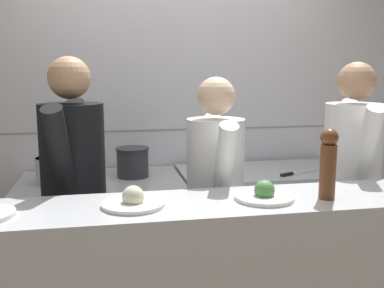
# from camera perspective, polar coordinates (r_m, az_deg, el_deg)

# --- Properties ---
(wall_back_tiled) EXTENTS (8.00, 0.06, 2.60)m
(wall_back_tiled) POSITION_cam_1_polar(r_m,az_deg,el_deg) (3.51, -2.62, 4.33)
(wall_back_tiled) COLOR silver
(wall_back_tiled) RESTS_ON ground_plane
(oven_range) EXTENTS (1.10, 0.71, 0.87)m
(oven_range) POSITION_cam_1_polar(r_m,az_deg,el_deg) (3.28, -11.27, -11.80)
(oven_range) COLOR #232326
(oven_range) RESTS_ON ground_plane
(prep_counter) EXTENTS (1.24, 0.65, 0.88)m
(prep_counter) POSITION_cam_1_polar(r_m,az_deg,el_deg) (3.46, 9.02, -10.47)
(prep_counter) COLOR #B7BABF
(prep_counter) RESTS_ON ground_plane
(stock_pot) EXTENTS (0.25, 0.25, 0.17)m
(stock_pot) POSITION_cam_1_polar(r_m,az_deg,el_deg) (3.10, -17.08, -3.10)
(stock_pot) COLOR beige
(stock_pot) RESTS_ON oven_range
(sauce_pot) EXTENTS (0.23, 0.23, 0.21)m
(sauce_pot) POSITION_cam_1_polar(r_m,az_deg,el_deg) (3.16, -7.55, -2.21)
(sauce_pot) COLOR #2D2D33
(sauce_pot) RESTS_ON oven_range
(chefs_knife) EXTENTS (0.37, 0.18, 0.02)m
(chefs_knife) POSITION_cam_1_polar(r_m,az_deg,el_deg) (3.26, 13.22, -3.61)
(chefs_knife) COLOR #B7BABF
(chefs_knife) RESTS_ON prep_counter
(plated_dish_appetiser) EXTENTS (0.27, 0.27, 0.10)m
(plated_dish_appetiser) POSITION_cam_1_polar(r_m,az_deg,el_deg) (1.95, -7.48, -7.21)
(plated_dish_appetiser) COLOR white
(plated_dish_appetiser) RESTS_ON pass_counter
(plated_dish_dessert) EXTENTS (0.27, 0.27, 0.09)m
(plated_dish_dessert) POSITION_cam_1_polar(r_m,az_deg,el_deg) (2.06, 9.17, -6.38)
(plated_dish_dessert) COLOR white
(plated_dish_dessert) RESTS_ON pass_counter
(pepper_mill) EXTENTS (0.08, 0.08, 0.32)m
(pepper_mill) POSITION_cam_1_polar(r_m,az_deg,el_deg) (2.10, 16.91, -2.23)
(pepper_mill) COLOR brown
(pepper_mill) RESTS_ON pass_counter
(chef_head_cook) EXTENTS (0.40, 0.74, 1.68)m
(chef_head_cook) POSITION_cam_1_polar(r_m,az_deg,el_deg) (2.53, -14.71, -6.37)
(chef_head_cook) COLOR black
(chef_head_cook) RESTS_ON ground_plane
(chef_sous) EXTENTS (0.33, 0.69, 1.57)m
(chef_sous) POSITION_cam_1_polar(r_m,az_deg,el_deg) (2.55, 2.96, -7.34)
(chef_sous) COLOR black
(chef_sous) RESTS_ON ground_plane
(chef_line) EXTENTS (0.40, 0.73, 1.66)m
(chef_line) POSITION_cam_1_polar(r_m,az_deg,el_deg) (2.88, 19.48, -4.99)
(chef_line) COLOR black
(chef_line) RESTS_ON ground_plane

